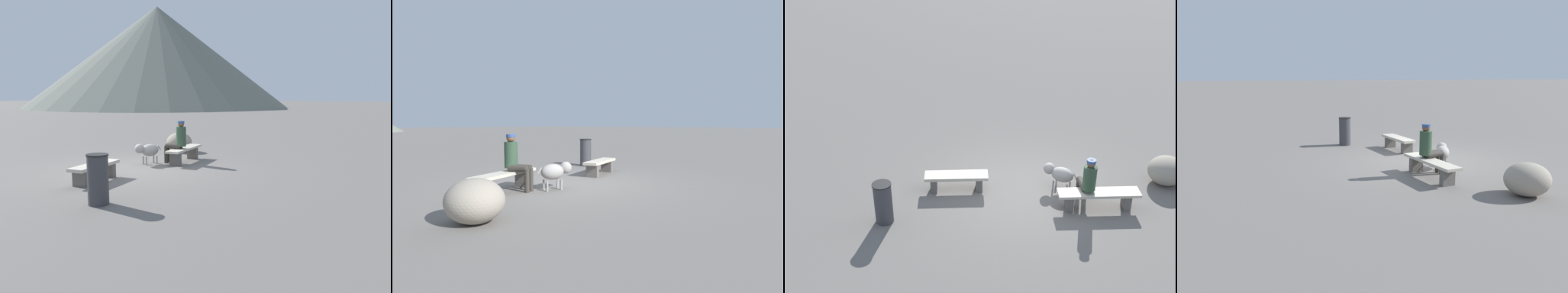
% 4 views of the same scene
% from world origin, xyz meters
% --- Properties ---
extents(ground, '(210.00, 210.00, 0.06)m').
position_xyz_m(ground, '(0.00, 0.00, -0.03)').
color(ground, slate).
extents(bench_left, '(1.57, 0.77, 0.43)m').
position_xyz_m(bench_left, '(-1.63, -0.34, 0.30)').
color(bench_left, '#605B56').
rests_on(bench_left, ground).
extents(bench_right, '(1.91, 0.85, 0.45)m').
position_xyz_m(bench_right, '(1.73, -0.45, 0.32)').
color(bench_right, '#605B56').
rests_on(bench_right, ground).
extents(seated_person, '(0.44, 0.66, 1.29)m').
position_xyz_m(seated_person, '(1.45, -0.41, 0.72)').
color(seated_person, '#2D4733').
rests_on(seated_person, ground).
extents(dog, '(0.83, 0.52, 0.63)m').
position_xyz_m(dog, '(0.79, 0.20, 0.43)').
color(dog, gray).
rests_on(dog, ground).
extents(trash_bin, '(0.42, 0.42, 0.97)m').
position_xyz_m(trash_bin, '(-2.87, -1.92, 0.48)').
color(trash_bin, '#38383D').
rests_on(trash_bin, ground).
extents(boulder, '(1.13, 1.15, 0.69)m').
position_xyz_m(boulder, '(3.36, 1.03, 0.35)').
color(boulder, gray).
rests_on(boulder, ground).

